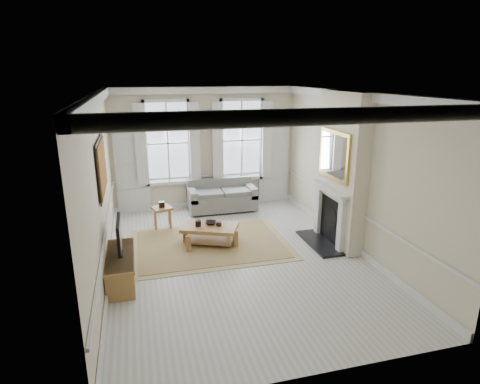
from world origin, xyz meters
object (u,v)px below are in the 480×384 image
object	(u,v)px
sofa	(222,197)
tv_stand	(121,268)
coffee_table	(210,229)
side_table	(162,211)

from	to	relation	value
sofa	tv_stand	bearing A→B (deg)	-127.29
tv_stand	coffee_table	bearing A→B (deg)	32.31
side_table	tv_stand	size ratio (longest dim) A/B	0.37
sofa	tv_stand	xyz separation A→B (m)	(-2.68, -3.52, -0.09)
coffee_table	sofa	bearing A→B (deg)	95.02
side_table	tv_stand	distance (m)	2.74
sofa	side_table	world-z (taller)	sofa
sofa	coffee_table	xyz separation A→B (m)	(-0.78, -2.32, 0.01)
coffee_table	tv_stand	size ratio (longest dim) A/B	0.93
coffee_table	tv_stand	world-z (taller)	tv_stand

